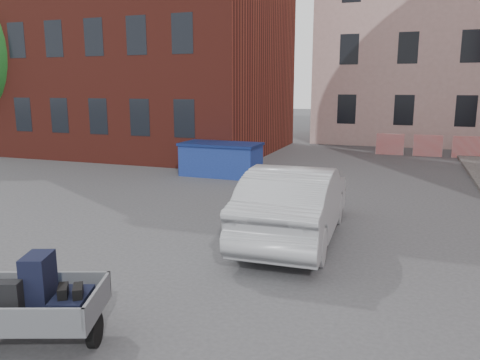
% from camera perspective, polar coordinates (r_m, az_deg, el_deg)
% --- Properties ---
extents(ground, '(120.00, 120.00, 0.00)m').
position_cam_1_polar(ground, '(9.71, -1.07, -8.12)').
color(ground, '#38383A').
rests_on(ground, ground).
extents(building_brick, '(12.00, 10.00, 14.00)m').
position_cam_1_polar(building_brick, '(25.08, -10.40, 19.79)').
color(building_brick, '#591E16').
rests_on(building_brick, ground).
extents(building_pink, '(16.00, 8.00, 14.00)m').
position_cam_1_polar(building_pink, '(30.91, 25.91, 17.25)').
color(building_pink, '#BC9790').
rests_on(building_pink, ground).
extents(far_building, '(6.00, 6.00, 8.00)m').
position_cam_1_polar(far_building, '(38.41, -17.94, 11.94)').
color(far_building, maroon).
rests_on(far_building, ground).
extents(barriers, '(4.70, 0.18, 1.00)m').
position_cam_1_polar(barriers, '(23.73, 21.92, 3.90)').
color(barriers, red).
rests_on(barriers, ground).
extents(trailer, '(1.88, 1.98, 1.20)m').
position_cam_1_polar(trailer, '(6.53, -23.82, -13.39)').
color(trailer, black).
rests_on(trailer, ground).
extents(dumpster, '(2.92, 1.54, 1.21)m').
position_cam_1_polar(dumpster, '(17.22, -2.33, 2.56)').
color(dumpster, navy).
rests_on(dumpster, ground).
extents(silver_car, '(1.88, 4.92, 1.60)m').
position_cam_1_polar(silver_car, '(10.10, 6.78, -2.69)').
color(silver_car, '#9A9CA1').
rests_on(silver_car, ground).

